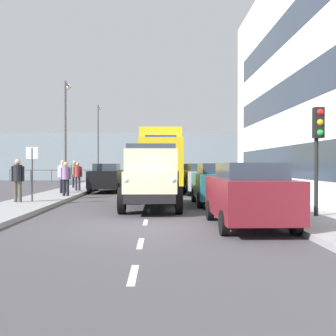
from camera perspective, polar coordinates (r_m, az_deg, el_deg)
The scene contains 22 objects.
ground_plane at distance 19.44m, azimuth -2.51°, elevation -4.41°, with size 80.00×80.00×0.00m, color #423F44.
sidewalk_left at distance 19.94m, azimuth 11.72°, elevation -4.08°, with size 2.33×36.67×0.15m, color gray.
sidewalk_right at distance 20.14m, azimuth -16.60°, elevation -4.04°, with size 2.33×36.67×0.15m, color gray.
road_centreline_markings at distance 18.89m, azimuth -2.54°, elevation -4.54°, with size 0.12×32.11×0.01m.
sea_horizon at distance 40.71m, azimuth -1.90°, elevation 1.70°, with size 80.00×0.80×5.00m, color #84939E.
seawall_railing at distance 37.11m, azimuth -1.96°, elevation -0.63°, with size 28.08×0.08×1.20m.
truck_vintage_cream at distance 14.24m, azimuth -2.53°, elevation -1.47°, with size 2.17×5.64×2.43m.
lorry_cargo_yellow at distance 24.03m, azimuth -1.12°, elevation 1.49°, with size 2.58×8.20×3.87m.
car_maroon_kerbside_near at distance 10.46m, azimuth 11.85°, elevation -3.76°, with size 1.88×4.01×1.72m.
car_teal_kerbside_1 at distance 16.05m, azimuth 7.20°, elevation -2.26°, with size 1.82×4.12×1.72m.
car_silver_kerbside_2 at distance 21.60m, azimuth 4.99°, elevation -1.53°, with size 1.80×4.24×1.72m.
car_grey_kerbside_3 at distance 27.37m, azimuth 3.65°, elevation -1.09°, with size 1.87×4.56×1.72m.
car_black_oppositeside_0 at distance 23.35m, azimuth -9.15°, elevation -1.38°, with size 1.80×4.07×1.72m.
pedestrian_couple_b at distance 16.64m, azimuth -21.51°, elevation -1.21°, with size 0.53×0.34×1.75m.
pedestrian_in_dark_coat at distance 19.14m, azimuth -15.01°, elevation -1.15°, with size 0.53×0.34×1.65m.
pedestrian_strolling at distance 21.04m, azimuth -15.44°, elevation -0.83°, with size 0.53×0.34×1.74m.
pedestrian_with_bag at distance 22.81m, azimuth -13.34°, elevation -0.88°, with size 0.53×0.34×1.65m.
pedestrian_near_railing at distance 25.75m, azimuth -13.77°, elevation -0.53°, with size 0.53×0.34×1.78m.
traffic_light_near at distance 12.08m, azimuth 21.46°, elevation 4.27°, with size 0.28×0.41×3.20m.
lamp_post_promenade at distance 22.03m, azimuth -15.00°, elevation 6.10°, with size 0.32×1.14×6.12m.
lamp_post_far at distance 32.67m, azimuth -10.39°, elevation 4.65°, with size 0.32×1.14×6.50m.
street_sign at distance 16.65m, azimuth -19.62°, elevation 0.53°, with size 0.50×0.07×2.25m.
Camera 1 is at (-0.39, 10.18, 1.68)m, focal length 40.84 mm.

